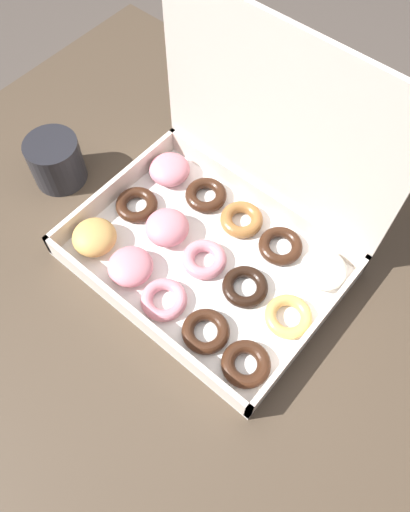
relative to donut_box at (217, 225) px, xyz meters
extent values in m
plane|color=#564C44|center=(0.03, -0.10, -0.76)|extent=(8.00, 8.00, 0.00)
cube|color=#4C3D2D|center=(0.03, -0.10, -0.07)|extent=(1.17, 0.94, 0.03)
cylinder|color=#4C3D2D|center=(-0.50, 0.32, -0.43)|extent=(0.06, 0.06, 0.67)
cube|color=white|center=(0.01, -0.04, -0.06)|extent=(0.40, 0.30, 0.01)
cube|color=silver|center=(0.01, -0.18, -0.03)|extent=(0.40, 0.01, 0.04)
cube|color=silver|center=(0.01, 0.11, -0.03)|extent=(0.40, 0.01, 0.04)
cube|color=silver|center=(-0.19, -0.04, -0.03)|extent=(0.01, 0.30, 0.04)
cube|color=silver|center=(0.20, -0.04, -0.03)|extent=(0.01, 0.30, 0.04)
cube|color=silver|center=(0.01, 0.12, 0.13)|extent=(0.40, 0.01, 0.29)
ellipsoid|color=tan|center=(-0.14, -0.12, -0.03)|extent=(0.07, 0.07, 0.04)
ellipsoid|color=pink|center=(-0.07, -0.12, -0.04)|extent=(0.07, 0.07, 0.04)
torus|color=pink|center=(0.01, -0.13, -0.04)|extent=(0.07, 0.07, 0.02)
torus|color=#381E11|center=(0.09, -0.13, -0.04)|extent=(0.07, 0.07, 0.02)
torus|color=#381E11|center=(0.16, -0.13, -0.04)|extent=(0.07, 0.07, 0.02)
torus|color=#381E11|center=(-0.14, -0.03, -0.04)|extent=(0.07, 0.07, 0.02)
ellipsoid|color=pink|center=(-0.07, -0.04, -0.03)|extent=(0.07, 0.07, 0.04)
torus|color=pink|center=(0.01, -0.04, -0.04)|extent=(0.07, 0.07, 0.02)
torus|color=black|center=(0.09, -0.04, -0.04)|extent=(0.07, 0.07, 0.02)
torus|color=tan|center=(0.16, -0.03, -0.04)|extent=(0.07, 0.07, 0.02)
ellipsoid|color=pink|center=(-0.15, 0.05, -0.03)|extent=(0.07, 0.07, 0.04)
torus|color=#381E11|center=(-0.07, 0.06, -0.04)|extent=(0.07, 0.07, 0.02)
torus|color=#9E6633|center=(0.01, 0.06, -0.04)|extent=(0.07, 0.07, 0.02)
torus|color=#381E11|center=(0.08, 0.06, -0.04)|extent=(0.07, 0.07, 0.02)
ellipsoid|color=white|center=(0.16, 0.06, -0.03)|extent=(0.07, 0.07, 0.04)
cylinder|color=#232328|center=(-0.30, -0.07, -0.02)|extent=(0.09, 0.09, 0.08)
cylinder|color=black|center=(-0.30, -0.07, 0.02)|extent=(0.07, 0.07, 0.01)
camera|label=1|loc=(0.26, -0.33, 0.63)|focal=35.00mm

